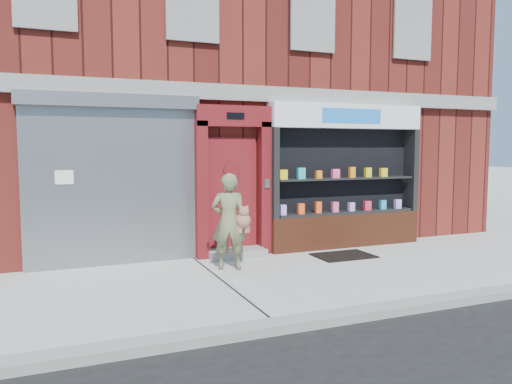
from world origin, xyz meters
TOP-DOWN VIEW (x-y plane):
  - ground at (0.00, 0.00)m, footprint 80.00×80.00m
  - curb at (0.00, -2.15)m, footprint 60.00×0.30m
  - building at (-0.00, 5.99)m, footprint 12.00×8.16m
  - shutter_bay at (-3.00, 1.93)m, footprint 3.10×0.30m
  - red_door_bay at (-0.75, 1.86)m, footprint 1.52×0.58m
  - pharmacy_bay at (1.75, 1.81)m, footprint 3.50×0.41m
  - woman at (-1.19, 0.83)m, footprint 0.71×0.59m
  - doormat at (1.19, 0.95)m, footprint 1.11×0.78m

SIDE VIEW (x-z plane):
  - ground at x=0.00m, z-range 0.00..0.00m
  - doormat at x=1.19m, z-range 0.00..0.03m
  - curb at x=0.00m, z-range 0.00..0.12m
  - woman at x=-1.19m, z-range 0.00..1.67m
  - pharmacy_bay at x=1.75m, z-range -0.13..2.87m
  - red_door_bay at x=-0.75m, z-range 0.01..2.91m
  - shutter_bay at x=-3.00m, z-range 0.20..3.24m
  - building at x=0.00m, z-range 0.00..8.00m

